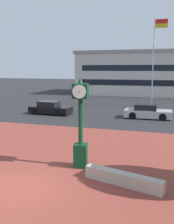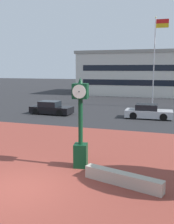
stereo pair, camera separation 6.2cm
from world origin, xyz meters
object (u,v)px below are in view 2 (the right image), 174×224
street_clock (81,126)px  car_street_mid (148,112)px  civic_building (158,73)px  flagpole_primary (155,56)px  car_street_near (51,108)px

street_clock → car_street_mid: 13.35m
car_street_mid → civic_building: bearing=179.6°
car_street_mid → flagpole_primary: 9.12m
flagpole_primary → civic_building: flagpole_primary is taller
car_street_near → flagpole_primary: size_ratio=0.41×
car_street_near → civic_building: bearing=161.8°
car_street_near → street_clock: bearing=32.5°
car_street_near → car_street_mid: 9.34m
flagpole_primary → civic_building: bearing=91.8°
car_street_near → car_street_mid: size_ratio=0.99×
street_clock → flagpole_primary: (1.82, 20.61, 3.92)m
car_street_mid → flagpole_primary: (-0.04, 7.46, 5.26)m
street_clock → car_street_near: 14.67m
street_clock → civic_building: bearing=78.2°
flagpole_primary → street_clock: bearing=-95.0°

